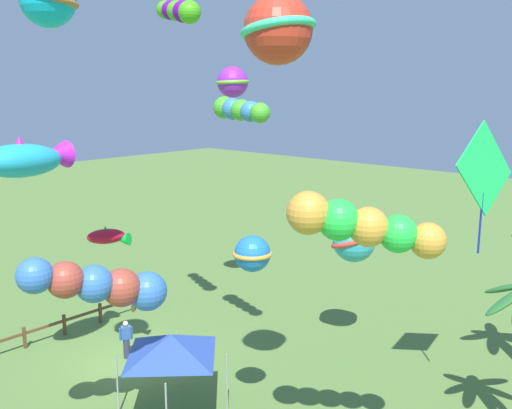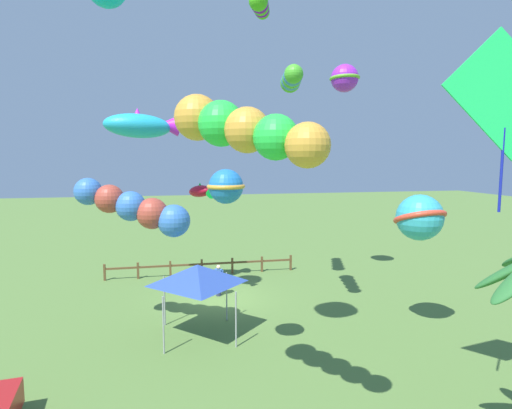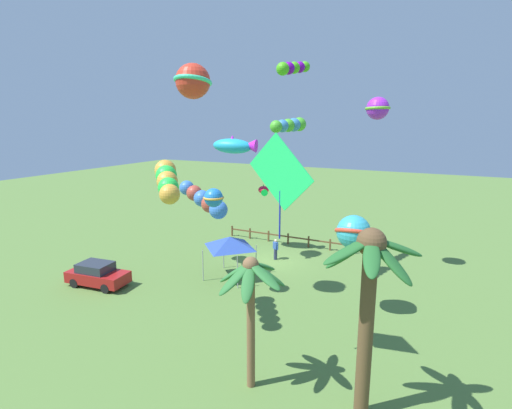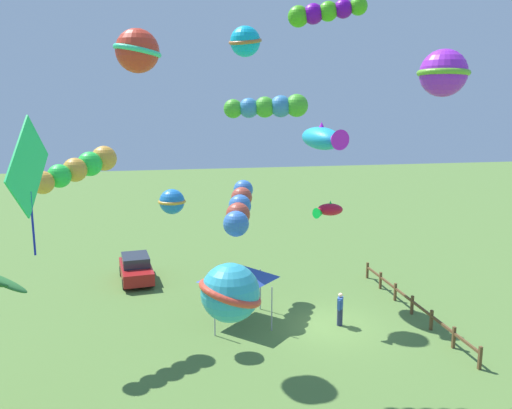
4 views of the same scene
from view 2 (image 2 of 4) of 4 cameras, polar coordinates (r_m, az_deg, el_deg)
ground_plane at (r=21.06m, az=-5.21°, el=-12.87°), size 120.00×120.00×0.00m
rail_fence at (r=25.04m, az=-7.52°, el=-8.39°), size 11.16×0.12×0.95m
spectator_0 at (r=21.25m, az=-5.21°, el=-10.38°), size 0.50×0.38×1.59m
festival_tent at (r=16.32m, az=-8.11°, el=-9.54°), size 2.86×2.86×2.85m
kite_tube_0 at (r=17.22m, az=4.95°, el=16.91°), size 1.31×3.07×0.89m
kite_ball_1 at (r=17.03m, az=21.73°, el=-1.67°), size 2.11×2.07×1.78m
kite_tube_2 at (r=16.25m, az=-16.24°, el=-0.47°), size 4.32×2.04×2.24m
kite_fish_4 at (r=19.95m, az=-7.61°, el=1.82°), size 1.46×1.85×0.78m
kite_fish_5 at (r=20.48m, az=-15.49°, el=10.52°), size 3.65×2.08×1.46m
kite_tube_6 at (r=20.12m, az=0.60°, el=25.78°), size 1.40×2.91×1.08m
kite_diamond_7 at (r=11.36m, az=31.35°, el=12.51°), size 2.98×0.63×4.23m
kite_ball_8 at (r=12.81m, az=-4.18°, el=2.51°), size 1.56×1.56×1.09m
kite_ball_9 at (r=23.00m, az=12.17°, el=16.73°), size 2.22×2.22×1.44m
kite_tube_11 at (r=9.07m, az=-2.19°, el=10.49°), size 2.98×3.17×1.69m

